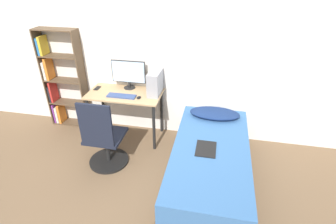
# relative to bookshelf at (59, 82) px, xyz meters

# --- Properties ---
(ground_plane) EXTENTS (14.00, 14.00, 0.00)m
(ground_plane) POSITION_rel_bookshelf_xyz_m (1.52, -1.21, -0.76)
(ground_plane) COLOR brown
(wall_back) EXTENTS (8.00, 0.05, 2.50)m
(wall_back) POSITION_rel_bookshelf_xyz_m (1.52, 0.14, 0.49)
(wall_back) COLOR silver
(wall_back) RESTS_ON ground_plane
(desk) EXTENTS (1.10, 0.59, 0.76)m
(desk) POSITION_rel_bookshelf_xyz_m (1.19, -0.18, -0.12)
(desk) COLOR tan
(desk) RESTS_ON ground_plane
(bookshelf) EXTENTS (0.66, 0.23, 1.62)m
(bookshelf) POSITION_rel_bookshelf_xyz_m (0.00, 0.00, 0.00)
(bookshelf) COLOR brown
(bookshelf) RESTS_ON ground_plane
(office_chair) EXTENTS (0.55, 0.55, 1.02)m
(office_chair) POSITION_rel_bookshelf_xyz_m (1.13, -0.91, -0.37)
(office_chair) COLOR black
(office_chair) RESTS_ON ground_plane
(bed) EXTENTS (0.95, 2.03, 0.50)m
(bed) POSITION_rel_bookshelf_xyz_m (2.53, -0.90, -0.51)
(bed) COLOR #4C3D2D
(bed) RESTS_ON ground_plane
(pillow) EXTENTS (0.72, 0.36, 0.11)m
(pillow) POSITION_rel_bookshelf_xyz_m (2.53, -0.15, -0.21)
(pillow) COLOR navy
(pillow) RESTS_ON bed
(magazine) EXTENTS (0.24, 0.32, 0.01)m
(magazine) POSITION_rel_bookshelf_xyz_m (2.47, -0.95, -0.25)
(magazine) COLOR black
(magazine) RESTS_ON bed
(monitor) EXTENTS (0.53, 0.18, 0.44)m
(monitor) POSITION_rel_bookshelf_xyz_m (1.20, 0.02, 0.25)
(monitor) COLOR black
(monitor) RESTS_ON desk
(keyboard) EXTENTS (0.42, 0.13, 0.02)m
(keyboard) POSITION_rel_bookshelf_xyz_m (1.18, -0.30, 0.01)
(keyboard) COLOR #33477A
(keyboard) RESTS_ON desk
(pc_tower) EXTENTS (0.16, 0.38, 0.34)m
(pc_tower) POSITION_rel_bookshelf_xyz_m (1.63, -0.09, 0.18)
(pc_tower) COLOR #99999E
(pc_tower) RESTS_ON desk
(mouse) EXTENTS (0.06, 0.09, 0.02)m
(mouse) POSITION_rel_bookshelf_xyz_m (1.44, -0.30, 0.01)
(mouse) COLOR black
(mouse) RESTS_ON desk
(phone) EXTENTS (0.07, 0.14, 0.01)m
(phone) POSITION_rel_bookshelf_xyz_m (0.72, -0.10, 0.01)
(phone) COLOR black
(phone) RESTS_ON desk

